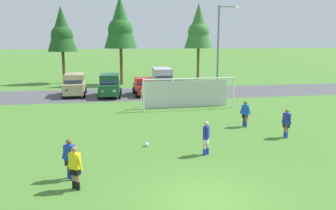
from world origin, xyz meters
name	(u,v)px	position (x,y,z in m)	size (l,w,h in m)	color
ground_plane	(150,112)	(0.00, 15.00, 0.00)	(400.00, 400.00, 0.00)	#477A2D
parking_lot_strip	(139,94)	(0.00, 24.27, 0.00)	(52.00, 8.40, 0.01)	#4C4C51
soccer_ball	(147,144)	(-1.33, 6.41, 0.11)	(0.22, 0.22, 0.22)	white
soccer_goal	(187,92)	(3.15, 16.20, 1.29)	(7.46, 2.11, 2.57)	white
referee	(75,168)	(-4.52, 1.70, 0.82)	(0.61, 0.55, 1.64)	#936B4C
player_striker_near	(245,114)	(5.29, 9.41, 0.82)	(0.56, 0.61, 1.64)	brown
player_midfield_center	(70,159)	(-4.80, 2.72, 0.82)	(0.66, 0.47, 1.64)	brown
player_defender_far	(206,138)	(1.30, 4.60, 0.82)	(0.51, 0.64, 1.64)	beige
player_winger_left	(286,123)	(6.59, 6.66, 0.82)	(0.36, 0.74, 1.64)	#936B4C
parked_car_slot_far_left	(74,84)	(-6.33, 24.24, 1.11)	(2.15, 4.61, 2.16)	tan
parked_car_slot_left	(110,85)	(-2.89, 23.13, 1.11)	(2.40, 4.73, 2.16)	#194C2D
parked_car_slot_center_left	(144,86)	(0.47, 23.32, 0.88)	(2.10, 4.23, 1.72)	red
parked_car_slot_center	(162,79)	(2.58, 25.08, 1.34)	(2.41, 4.91, 2.52)	#B2B2BC
tree_left_edge	(62,30)	(-8.46, 34.91, 6.60)	(3.60, 3.60, 9.61)	brown
tree_mid_left	(120,24)	(-1.32, 32.18, 7.33)	(4.00, 4.00, 10.66)	brown
tree_center_back	(199,27)	(9.43, 35.84, 7.14)	(3.90, 3.90, 10.39)	brown
street_lamp	(220,52)	(6.92, 19.44, 4.36)	(2.00, 0.32, 8.43)	slate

